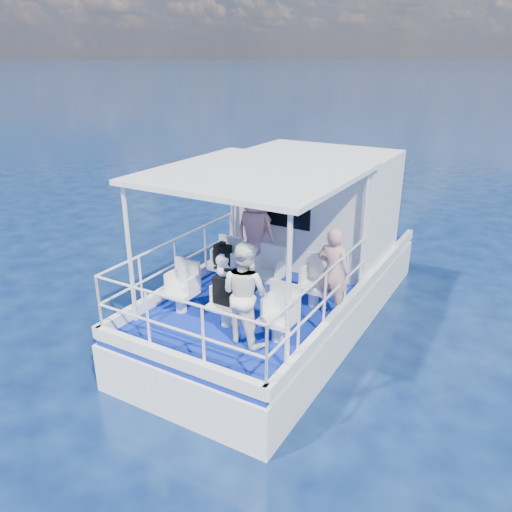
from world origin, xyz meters
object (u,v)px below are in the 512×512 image
(backpack_center, at_px, (224,290))
(passenger_stbd_aft, at_px, (245,293))
(panda, at_px, (223,265))
(passenger_port_fwd, at_px, (256,232))

(backpack_center, bearing_deg, passenger_stbd_aft, -23.78)
(passenger_stbd_aft, height_order, panda, passenger_stbd_aft)
(backpack_center, bearing_deg, passenger_port_fwd, 106.33)
(passenger_port_fwd, relative_size, panda, 4.56)
(passenger_stbd_aft, height_order, backpack_center, passenger_stbd_aft)
(passenger_stbd_aft, distance_m, backpack_center, 0.59)
(passenger_stbd_aft, relative_size, panda, 4.10)
(passenger_port_fwd, bearing_deg, passenger_stbd_aft, 120.97)
(passenger_port_fwd, bearing_deg, backpack_center, 110.76)
(passenger_port_fwd, bearing_deg, panda, 110.50)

